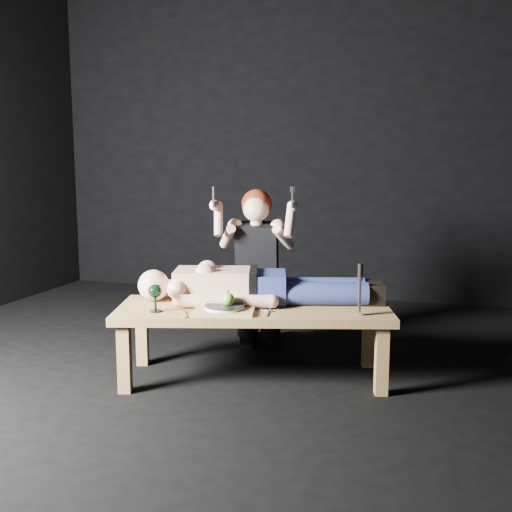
% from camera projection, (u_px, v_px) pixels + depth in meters
% --- Properties ---
extents(ground, '(5.00, 5.00, 0.00)m').
position_uv_depth(ground, '(205.00, 378.00, 3.75)').
color(ground, black).
rests_on(ground, ground).
extents(back_wall, '(5.00, 0.00, 5.00)m').
position_uv_depth(back_wall, '(300.00, 142.00, 5.88)').
color(back_wall, black).
rests_on(back_wall, ground).
extents(table, '(1.73, 1.03, 0.45)m').
position_uv_depth(table, '(254.00, 343.00, 3.71)').
color(table, '#9C7C48').
rests_on(table, ground).
extents(lying_man, '(1.60, 0.86, 0.25)m').
position_uv_depth(lying_man, '(262.00, 282.00, 3.79)').
color(lying_man, '#E4AF94').
rests_on(lying_man, table).
extents(kneeling_woman, '(0.73, 0.79, 1.16)m').
position_uv_depth(kneeling_woman, '(258.00, 268.00, 4.27)').
color(kneeling_woman, black).
rests_on(kneeling_woman, ground).
extents(serving_tray, '(0.39, 0.32, 0.02)m').
position_uv_depth(serving_tray, '(224.00, 310.00, 3.54)').
color(serving_tray, tan).
rests_on(serving_tray, table).
extents(plate, '(0.27, 0.27, 0.02)m').
position_uv_depth(plate, '(224.00, 307.00, 3.54)').
color(plate, white).
rests_on(plate, serving_tray).
extents(apple, '(0.07, 0.07, 0.07)m').
position_uv_depth(apple, '(228.00, 299.00, 3.54)').
color(apple, '#61A71F').
rests_on(apple, plate).
extents(goblet, '(0.10, 0.10, 0.16)m').
position_uv_depth(goblet, '(155.00, 298.00, 3.54)').
color(goblet, black).
rests_on(goblet, table).
extents(fork_flat, '(0.09, 0.16, 0.01)m').
position_uv_depth(fork_flat, '(185.00, 314.00, 3.48)').
color(fork_flat, '#B2B2B7').
rests_on(fork_flat, table).
extents(knife_flat, '(0.04, 0.17, 0.01)m').
position_uv_depth(knife_flat, '(268.00, 313.00, 3.52)').
color(knife_flat, '#B2B2B7').
rests_on(knife_flat, table).
extents(spoon_flat, '(0.17, 0.07, 0.01)m').
position_uv_depth(spoon_flat, '(261.00, 309.00, 3.60)').
color(spoon_flat, '#B2B2B7').
rests_on(spoon_flat, table).
extents(carving_knife, '(0.05, 0.05, 0.30)m').
position_uv_depth(carving_knife, '(360.00, 290.00, 3.45)').
color(carving_knife, '#B2B2B7').
rests_on(carving_knife, table).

